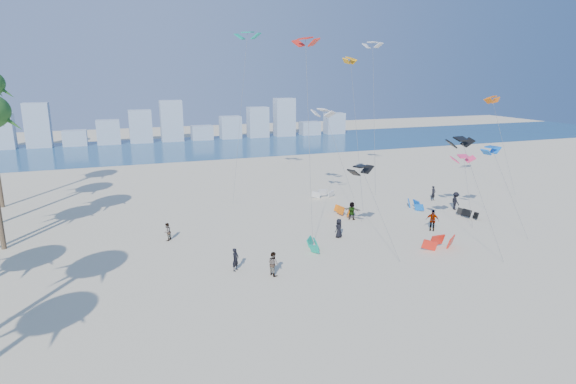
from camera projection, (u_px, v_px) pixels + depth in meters
name	position (u px, v px, depth m)	size (l,w,h in m)	color
ground	(342.00, 359.00, 23.43)	(220.00, 220.00, 0.00)	beige
ocean	(171.00, 148.00, 89.03)	(220.00, 220.00, 0.00)	navy
kitesurfer_near	(235.00, 260.00, 33.72)	(0.61, 0.40, 1.68)	black
kitesurfer_mid	(273.00, 264.00, 32.97)	(0.83, 0.65, 1.71)	gray
kitesurfers_far	(381.00, 212.00, 45.06)	(30.00, 9.46, 1.93)	black
grounded_kites	(385.00, 218.00, 44.89)	(18.62, 18.95, 0.99)	#0D9C7B
flying_kites	(381.00, 92.00, 45.85)	(31.77, 27.22, 18.51)	black
distant_skyline	(159.00, 127.00, 96.99)	(85.00, 3.00, 8.40)	#9EADBF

